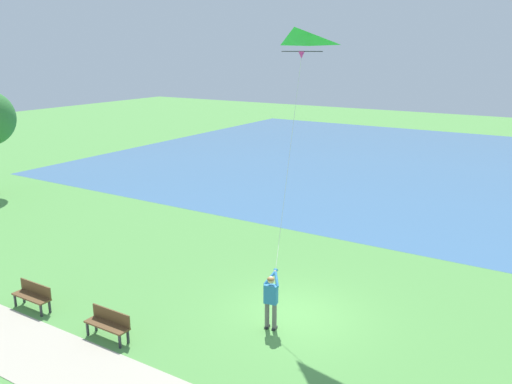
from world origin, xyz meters
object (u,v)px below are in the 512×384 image
(person_kite_flyer, at_px, (271,297))
(park_bench_far_walkway, at_px, (33,294))
(flying_kite, at_px, (295,45))
(park_bench_near_walkway, at_px, (109,322))

(person_kite_flyer, height_order, park_bench_far_walkway, person_kite_flyer)
(flying_kite, bearing_deg, park_bench_near_walkway, 147.58)
(park_bench_near_walkway, relative_size, park_bench_far_walkway, 1.00)
(flying_kite, distance_m, park_bench_far_walkway, 11.62)
(park_bench_near_walkway, distance_m, park_bench_far_walkway, 3.50)
(park_bench_far_walkway, bearing_deg, park_bench_near_walkway, -89.72)
(person_kite_flyer, relative_size, flying_kite, 0.26)
(person_kite_flyer, xyz_separation_m, flying_kite, (2.15, 0.49, 7.34))
(person_kite_flyer, relative_size, park_bench_near_walkway, 1.22)
(person_kite_flyer, bearing_deg, park_bench_near_walkway, 128.58)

